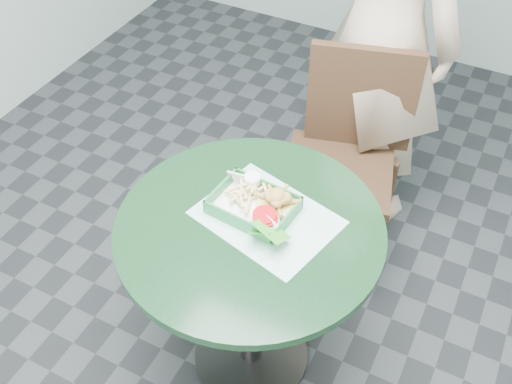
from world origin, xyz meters
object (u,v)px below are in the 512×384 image
at_px(dining_chair, 348,145).
at_px(crab_sandwich, 276,203).
at_px(sauce_ramekin, 249,184).
at_px(cafe_table, 250,264).
at_px(food_basket, 253,212).

xyz_separation_m(dining_chair, crab_sandwich, (-0.01, -0.67, 0.27)).
bearing_deg(sauce_ramekin, crab_sandwich, -17.76).
distance_m(dining_chair, crab_sandwich, 0.72).
relative_size(cafe_table, dining_chair, 0.90).
distance_m(food_basket, sauce_ramekin, 0.10).
bearing_deg(crab_sandwich, dining_chair, 89.01).
distance_m(cafe_table, sauce_ramekin, 0.27).
bearing_deg(cafe_table, sauce_ramekin, 118.03).
bearing_deg(food_basket, sauce_ramekin, 125.19).
height_order(cafe_table, dining_chair, dining_chair).
bearing_deg(crab_sandwich, food_basket, -146.49).
xyz_separation_m(food_basket, crab_sandwich, (0.06, 0.04, 0.03)).
height_order(dining_chair, crab_sandwich, dining_chair).
bearing_deg(dining_chair, crab_sandwich, -106.10).
xyz_separation_m(crab_sandwich, sauce_ramekin, (-0.11, 0.04, -0.00)).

